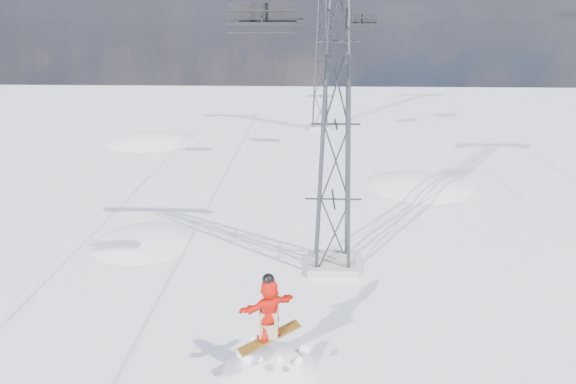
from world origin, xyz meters
name	(u,v)px	position (x,y,z in m)	size (l,w,h in m)	color
snow_terrain	(239,301)	(-4.77, 21.24, -9.59)	(39.00, 37.00, 22.00)	white
lift_tower_near	(336,125)	(0.80, 8.00, 5.47)	(5.20, 1.80, 11.43)	#999999
lift_tower_far	(321,62)	(0.80, 33.00, 5.47)	(5.20, 1.80, 11.43)	#999999
lift_chair_near	(262,16)	(-1.40, 4.75, 9.04)	(1.83, 0.53, 2.26)	black
lift_chair_mid	(360,20)	(3.00, 24.39, 8.75)	(2.12, 0.61, 2.63)	black
lift_chair_far	(288,17)	(-1.40, 21.25, 8.97)	(1.90, 0.55, 2.35)	black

